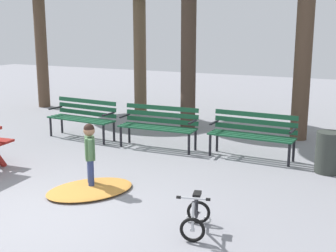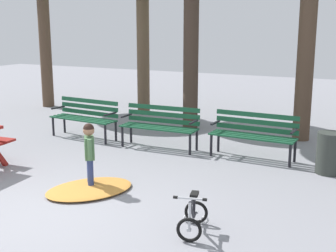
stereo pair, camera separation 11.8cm
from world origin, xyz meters
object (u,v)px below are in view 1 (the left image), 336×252
park_bench_far_left (83,115)px  trash_bin (329,152)px  child_standing (90,151)px  park_bench_left (159,123)px  park_bench_right (253,131)px  kids_bicycle (196,217)px

park_bench_far_left → trash_bin: 5.21m
child_standing → trash_bin: 3.98m
park_bench_left → park_bench_right: same height
child_standing → park_bench_left: bearing=93.1°
trash_bin → park_bench_far_left: bearing=177.9°
kids_bicycle → trash_bin: size_ratio=0.87×
park_bench_right → kids_bicycle: size_ratio=2.61×
park_bench_far_left → park_bench_right: same height
park_bench_left → trash_bin: size_ratio=2.29×
park_bench_far_left → child_standing: size_ratio=1.60×
park_bench_left → child_standing: bearing=-86.9°
kids_bicycle → trash_bin: (1.13, 3.11, 0.15)m
park_bench_far_left → park_bench_left: (1.89, -0.02, 0.00)m
park_bench_left → park_bench_right: bearing=3.8°
park_bench_left → child_standing: child_standing is taller
child_standing → trash_bin: (3.17, 2.40, -0.24)m
park_bench_far_left → park_bench_left: same height
kids_bicycle → trash_bin: trash_bin is taller
park_bench_right → trash_bin: park_bench_right is taller
park_bench_right → child_standing: 3.22m
park_bench_left → park_bench_right: size_ratio=1.00×
park_bench_far_left → kids_bicycle: (4.07, -3.29, -0.31)m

